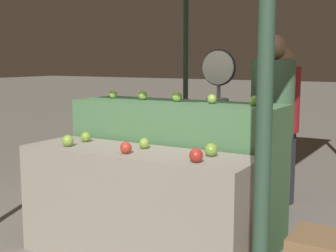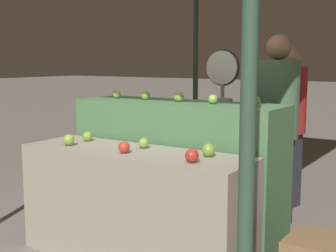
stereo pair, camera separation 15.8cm
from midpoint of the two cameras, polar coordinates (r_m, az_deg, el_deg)
display_counter_front at (r=3.46m, az=-2.77°, el=-9.72°), size 1.75×0.55×0.82m
display_counter_back at (r=3.90m, az=2.40°, el=-5.32°), size 1.75×0.55×1.13m
apple_front_0 at (r=3.60m, az=-10.81°, el=-1.68°), size 0.09×0.09×0.09m
apple_front_1 at (r=3.25m, az=-3.96°, el=-2.63°), size 0.08×0.08×0.08m
apple_front_2 at (r=2.96m, az=4.46°, el=-3.63°), size 0.09×0.09×0.09m
apple_front_3 at (r=3.77m, az=-8.64°, el=-1.25°), size 0.08×0.08×0.08m
apple_front_4 at (r=3.43m, az=-1.69°, el=-2.11°), size 0.08×0.08×0.08m
apple_front_5 at (r=3.15m, az=6.39°, el=-2.94°), size 0.09×0.09×0.09m
apple_back_0 at (r=4.18m, az=-5.19°, el=3.88°), size 0.07×0.07×0.07m
apple_back_1 at (r=3.99m, az=-1.65°, el=3.74°), size 0.08×0.08×0.08m
apple_back_2 at (r=3.81m, az=2.48°, el=3.59°), size 0.08×0.08×0.08m
apple_back_3 at (r=3.65m, az=6.73°, el=3.26°), size 0.07×0.07×0.07m
apple_back_4 at (r=3.52m, az=11.88°, el=3.00°), size 0.08×0.08×0.08m
produce_scale at (r=4.23m, az=7.64°, el=3.73°), size 0.32×0.20×1.56m
person_vendor_at_scale at (r=4.27m, az=14.11°, el=1.10°), size 0.46×0.46×1.69m
person_customer_left at (r=4.83m, az=15.20°, el=1.31°), size 0.44×0.44×1.61m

